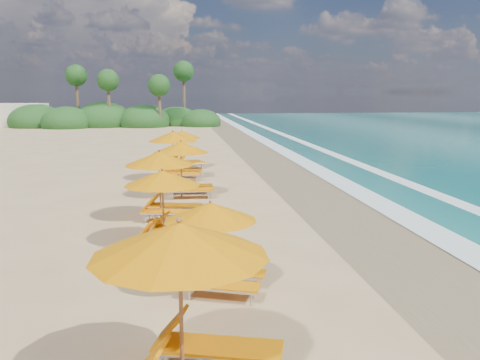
{
  "coord_description": "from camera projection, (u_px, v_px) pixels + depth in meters",
  "views": [
    {
      "loc": [
        -2.18,
        -16.52,
        4.21
      ],
      "look_at": [
        0.0,
        0.0,
        1.2
      ],
      "focal_mm": 36.52,
      "sensor_mm": 36.0,
      "label": 1
    }
  ],
  "objects": [
    {
      "name": "ground",
      "position": [
        240.0,
        214.0,
        17.15
      ],
      "size": [
        160.0,
        160.0,
        0.0
      ],
      "primitive_type": "plane",
      "color": "tan",
      "rests_on": "ground"
    },
    {
      "name": "surf_foam",
      "position": [
        420.0,
        207.0,
        18.01
      ],
      "size": [
        4.0,
        160.0,
        0.01
      ],
      "color": "white",
      "rests_on": "ground"
    },
    {
      "name": "treeline",
      "position": [
        112.0,
        118.0,
        60.09
      ],
      "size": [
        25.8,
        8.8,
        9.74
      ],
      "color": "#163D14",
      "rests_on": "ground"
    },
    {
      "name": "station_5",
      "position": [
        177.0,
        152.0,
        23.59
      ],
      "size": [
        2.83,
        2.69,
        2.41
      ],
      "rotation": [
        0.0,
        0.0,
        -0.15
      ],
      "color": "olive",
      "rests_on": "ground"
    },
    {
      "name": "station_4",
      "position": [
        186.0,
        165.0,
        19.74
      ],
      "size": [
        2.51,
        2.32,
        2.32
      ],
      "rotation": [
        0.0,
        0.0,
        -0.02
      ],
      "color": "olive",
      "rests_on": "ground"
    },
    {
      "name": "wet_sand",
      "position": [
        349.0,
        210.0,
        17.66
      ],
      "size": [
        4.0,
        160.0,
        0.01
      ],
      "primitive_type": "cube",
      "color": "#8E7654",
      "rests_on": "ground"
    },
    {
      "name": "station_1",
      "position": [
        218.0,
        241.0,
        10.27
      ],
      "size": [
        2.56,
        2.51,
        2.0
      ],
      "rotation": [
        0.0,
        0.0,
        -0.34
      ],
      "color": "olive",
      "rests_on": "ground"
    },
    {
      "name": "station_0",
      "position": [
        194.0,
        295.0,
        6.79
      ],
      "size": [
        3.18,
        3.09,
        2.54
      ],
      "rotation": [
        0.0,
        0.0,
        -0.28
      ],
      "color": "olive",
      "rests_on": "ground"
    },
    {
      "name": "beach_building",
      "position": [
        15.0,
        115.0,
        60.9
      ],
      "size": [
        7.0,
        5.0,
        2.8
      ],
      "primitive_type": "cube",
      "color": "beige",
      "rests_on": "ground"
    },
    {
      "name": "station_2",
      "position": [
        168.0,
        202.0,
        13.53
      ],
      "size": [
        2.8,
        2.77,
        2.15
      ],
      "rotation": [
        0.0,
        0.0,
        -0.41
      ],
      "color": "olive",
      "rests_on": "ground"
    },
    {
      "name": "station_3",
      "position": [
        165.0,
        180.0,
        16.23
      ],
      "size": [
        2.86,
        2.75,
        2.34
      ],
      "rotation": [
        0.0,
        0.0,
        -0.23
      ],
      "color": "olive",
      "rests_on": "ground"
    },
    {
      "name": "station_6",
      "position": [
        185.0,
        147.0,
        27.06
      ],
      "size": [
        2.83,
        2.8,
        2.18
      ],
      "rotation": [
        0.0,
        0.0,
        0.39
      ],
      "color": "olive",
      "rests_on": "ground"
    }
  ]
}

